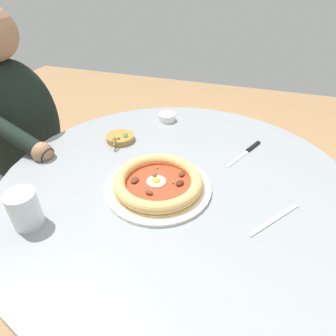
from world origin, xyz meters
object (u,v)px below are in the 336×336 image
Objects in this scene: ramekin_capers at (167,117)px; fork_utensil at (274,220)px; dining_table at (177,206)px; water_glass at (25,211)px; olive_pan at (120,138)px; pizza_on_plate at (158,183)px; diner_person at (33,166)px; cafe_chair_diner at (16,161)px; steak_knife at (249,150)px.

fork_utensil is (0.45, 0.44, -0.01)m from ramekin_capers.
water_glass reaches higher than dining_table.
dining_table is 0.33m from olive_pan.
water_glass is at bearing -48.64° from pizza_on_plate.
ramekin_capers is 0.65m from diner_person.
cafe_chair_diner is (-0.48, -0.57, -0.29)m from water_glass.
water_glass reaches higher than steak_knife.
cafe_chair_diner is at bearing -93.70° from olive_pan.
cafe_chair_diner is at bearing -107.10° from pizza_on_plate.
diner_person reaches higher than pizza_on_plate.
pizza_on_plate is 1.97× the size of fork_utensil.
pizza_on_plate is at bearing 72.21° from diner_person.
ramekin_capers reaches higher than fork_utensil.
steak_knife is (-0.29, 0.23, -0.02)m from pizza_on_plate.
cafe_chair_diner reaches higher than fork_utensil.
ramekin_capers is 0.54× the size of olive_pan.
fork_utensil is at bearing 16.47° from steak_knife.
olive_pan is (0.08, -0.45, 0.01)m from steak_knife.
olive_pan is 0.11× the size of diner_person.
cafe_chair_diner reaches higher than pizza_on_plate.
water_glass is 0.62m from fork_utensil.
pizza_on_plate is 0.26× the size of diner_person.
olive_pan reaches higher than ramekin_capers.
olive_pan is at bearing 89.15° from diner_person.
water_glass is at bearing -43.20° from steak_knife.
water_glass is (0.29, -0.30, 0.15)m from dining_table.
diner_person is (0.20, -0.58, -0.24)m from ramekin_capers.
steak_knife reaches higher than dining_table.
fork_utensil is 0.19× the size of cafe_chair_diner.
diner_person is at bearing -136.13° from water_glass.
dining_table is 0.90m from cafe_chair_diner.
olive_pan is 0.60m from fork_utensil.
dining_table is at bearing -38.84° from steak_knife.
olive_pan is at bearing -133.67° from pizza_on_plate.
dining_table is at bearing 77.24° from cafe_chair_diner.
steak_knife is 1.51× the size of olive_pan.
ramekin_capers is (-0.43, -0.12, -0.00)m from pizza_on_plate.
pizza_on_plate and olive_pan have the same top height.
olive_pan is (0.21, -0.11, -0.00)m from ramekin_capers.
steak_knife is 0.16× the size of diner_person.
water_glass is 0.50× the size of steak_knife.
ramekin_capers reaches higher than steak_knife.
water_glass is 0.71m from steak_knife.
steak_knife is 0.33m from fork_utensil.
fork_utensil is 1.07m from diner_person.
pizza_on_plate reaches higher than dining_table.
diner_person is at bearing -90.85° from olive_pan.
cafe_chair_diner reaches higher than steak_knife.
steak_knife reaches higher than fork_utensil.
olive_pan reaches higher than dining_table.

